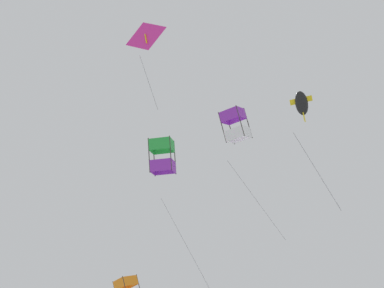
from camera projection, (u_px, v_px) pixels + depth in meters
name	position (u px, v px, depth m)	size (l,w,h in m)	color
kite_fish_far_centre	(302.00, 103.00, 23.68)	(1.41, 1.45, 5.63)	black
kite_box_near_left	(162.00, 157.00, 31.09)	(3.98, 3.93, 9.50)	green
kite_box_near_right	(235.00, 125.00, 34.99)	(3.48, 3.46, 8.85)	purple
kite_delta_low_drifter	(146.00, 37.00, 28.44)	(1.23, 1.85, 4.97)	#DB2D93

